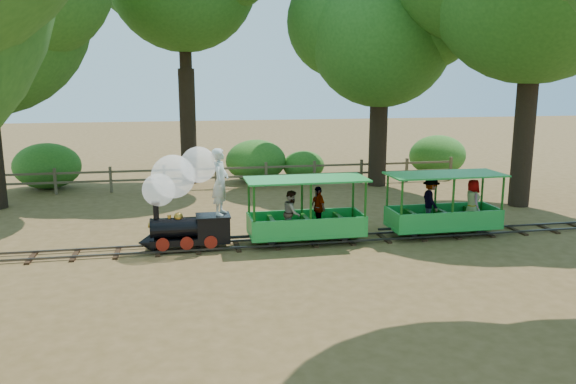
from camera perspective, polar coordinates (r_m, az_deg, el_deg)
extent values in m
plane|color=brown|center=(14.80, -1.31, -5.38)|extent=(90.00, 90.00, 0.00)
cube|color=#3F3D3A|center=(14.50, -1.11, -5.43)|extent=(22.00, 0.05, 0.05)
cube|color=#3F3D3A|center=(15.06, -1.51, -4.78)|extent=(22.00, 0.05, 0.05)
cube|color=#382314|center=(14.79, -1.31, -5.28)|extent=(0.12, 1.00, 0.05)
cube|color=#382314|center=(14.84, -20.83, -6.00)|extent=(0.12, 1.00, 0.05)
cube|color=#382314|center=(16.36, 16.27, -4.11)|extent=(0.12, 1.00, 0.05)
cube|color=black|center=(14.54, -9.90, -4.78)|extent=(2.00, 0.64, 0.16)
cylinder|color=black|center=(14.45, -11.21, -3.55)|extent=(1.27, 0.51, 0.51)
cylinder|color=black|center=(14.35, -13.27, -1.87)|extent=(0.15, 0.15, 0.40)
sphere|color=#B8832C|center=(14.38, -11.07, -2.50)|extent=(0.24, 0.24, 0.24)
cylinder|color=#B8832C|center=(14.38, -11.97, -2.46)|extent=(0.09, 0.09, 0.09)
cube|color=black|center=(14.47, -7.60, -3.43)|extent=(0.82, 0.64, 0.50)
cube|color=black|center=(14.40, -7.63, -2.40)|extent=(0.86, 0.69, 0.04)
cone|color=black|center=(14.57, -14.20, -5.00)|extent=(0.41, 0.58, 0.58)
cylinder|color=#B8832C|center=(14.44, -13.85, -3.30)|extent=(0.09, 0.13, 0.13)
cylinder|color=maroon|center=(14.23, -12.62, -5.25)|extent=(0.33, 0.05, 0.33)
cylinder|color=maroon|center=(14.86, -12.56, -4.53)|extent=(0.33, 0.05, 0.33)
cylinder|color=maroon|center=(14.22, -10.24, -5.16)|extent=(0.33, 0.05, 0.33)
cylinder|color=maroon|center=(14.85, -10.28, -4.45)|extent=(0.33, 0.05, 0.33)
cylinder|color=maroon|center=(14.24, -7.85, -5.06)|extent=(0.33, 0.05, 0.33)
cylinder|color=maroon|center=(14.86, -8.00, -4.36)|extent=(0.33, 0.05, 0.33)
sphere|color=white|center=(14.29, -12.99, 0.21)|extent=(0.82, 0.82, 0.82)
sphere|color=white|center=(14.27, -11.59, 1.55)|extent=(1.09, 1.09, 1.09)
sphere|color=white|center=(14.28, -9.08, 2.76)|extent=(0.91, 0.91, 0.91)
imported|color=silver|center=(14.27, -6.89, 1.05)|extent=(0.59, 0.72, 1.70)
cube|color=green|center=(14.87, 1.84, -4.11)|extent=(3.03, 1.16, 0.09)
cube|color=#165413|center=(14.90, 1.84, -4.50)|extent=(2.73, 0.45, 0.12)
cube|color=green|center=(14.29, 2.33, -3.65)|extent=(3.03, 0.05, 0.45)
cube|color=green|center=(15.32, 1.40, -2.61)|extent=(3.03, 0.05, 0.45)
cube|color=green|center=(14.56, 1.88, 1.31)|extent=(3.16, 1.29, 0.04)
cylinder|color=#165413|center=(13.95, -3.46, -2.15)|extent=(0.06, 0.06, 1.43)
cylinder|color=#165413|center=(14.96, -3.99, -1.22)|extent=(0.06, 0.06, 1.43)
cylinder|color=#165413|center=(14.59, 7.86, -1.63)|extent=(0.06, 0.06, 1.43)
cylinder|color=#165413|center=(15.57, 6.62, -0.77)|extent=(0.06, 0.06, 1.43)
cube|color=#165413|center=(14.65, -1.63, -3.45)|extent=(0.11, 0.98, 0.36)
cube|color=#165413|center=(14.82, 1.85, -3.28)|extent=(0.11, 0.98, 0.36)
cube|color=#165413|center=(15.04, 5.23, -3.10)|extent=(0.11, 0.98, 0.36)
cylinder|color=black|center=(14.43, -1.66, -4.89)|extent=(0.25, 0.05, 0.25)
cylinder|color=black|center=(15.00, -2.04, -4.25)|extent=(0.25, 0.05, 0.25)
cylinder|color=black|center=(14.85, 5.76, -4.47)|extent=(0.25, 0.05, 0.25)
cylinder|color=black|center=(15.41, 5.11, -3.87)|extent=(0.25, 0.05, 0.25)
imported|color=gray|center=(14.36, 0.39, -2.11)|extent=(0.58, 0.66, 1.15)
imported|color=gray|center=(14.98, 3.06, -1.57)|extent=(0.44, 0.72, 1.14)
cube|color=green|center=(16.16, 15.42, -3.26)|extent=(3.03, 1.16, 0.09)
cube|color=#165413|center=(16.19, 15.40, -3.62)|extent=(2.73, 0.45, 0.12)
cube|color=green|center=(15.63, 16.35, -2.79)|extent=(3.03, 0.05, 0.45)
cube|color=green|center=(16.57, 14.64, -1.90)|extent=(3.03, 0.05, 0.45)
cube|color=green|center=(15.87, 15.69, 1.73)|extent=(3.16, 1.29, 0.04)
cylinder|color=#165413|center=(14.94, 11.48, -1.44)|extent=(0.06, 0.06, 1.43)
cylinder|color=#165413|center=(15.89, 10.04, -0.62)|extent=(0.06, 0.06, 1.43)
cylinder|color=#165413|center=(16.25, 20.94, -0.94)|extent=(0.06, 0.06, 1.43)
cylinder|color=#165413|center=(17.13, 19.10, -0.21)|extent=(0.06, 0.06, 1.43)
cube|color=#165413|center=(15.73, 12.48, -2.68)|extent=(0.11, 0.98, 0.36)
cube|color=#165413|center=(16.11, 15.46, -2.49)|extent=(0.11, 0.98, 0.36)
cube|color=#165413|center=(16.53, 18.29, -2.31)|extent=(0.11, 0.98, 0.36)
cylinder|color=black|center=(15.51, 12.67, -4.01)|extent=(0.25, 0.05, 0.25)
cylinder|color=black|center=(16.05, 11.81, -3.45)|extent=(0.25, 0.05, 0.25)
cylinder|color=black|center=(16.37, 18.92, -3.54)|extent=(0.25, 0.05, 0.25)
cylinder|color=black|center=(16.88, 17.91, -3.03)|extent=(0.25, 0.05, 0.25)
imported|color=gray|center=(16.02, 14.29, -0.81)|extent=(0.54, 0.86, 1.28)
imported|color=gray|center=(16.24, 18.21, -0.94)|extent=(0.44, 0.63, 1.24)
cylinder|color=#2D2116|center=(23.55, -10.12, 6.54)|extent=(0.66, 0.66, 4.68)
cylinder|color=#2D2116|center=(23.53, -10.45, 15.50)|extent=(0.50, 0.50, 2.67)
cylinder|color=#2D2116|center=(23.02, 9.11, 4.68)|extent=(0.72, 0.72, 3.26)
cylinder|color=#2D2116|center=(22.86, 9.31, 11.06)|extent=(0.54, 0.54, 1.86)
sphere|color=#25581B|center=(22.93, 9.46, 15.50)|extent=(5.63, 5.63, 5.63)
sphere|color=#25581B|center=(22.74, 13.78, 17.15)|extent=(4.22, 4.22, 4.22)
sphere|color=#25581B|center=(23.51, 5.61, 16.87)|extent=(4.50, 4.50, 4.50)
cylinder|color=#2D2116|center=(20.54, 22.76, 4.36)|extent=(0.68, 0.68, 4.13)
cylinder|color=#2D2116|center=(20.45, 23.48, 13.41)|extent=(0.51, 0.51, 2.36)
cube|color=brown|center=(22.77, -22.57, 1.00)|extent=(0.10, 0.10, 1.00)
cube|color=brown|center=(22.45, -17.56, 1.21)|extent=(0.10, 0.10, 1.00)
cube|color=brown|center=(22.30, -12.46, 1.41)|extent=(0.10, 0.10, 1.00)
cube|color=brown|center=(22.33, -7.32, 1.60)|extent=(0.10, 0.10, 1.00)
cube|color=brown|center=(22.54, -2.24, 1.78)|extent=(0.10, 0.10, 1.00)
cube|color=brown|center=(22.93, 2.71, 1.94)|extent=(0.10, 0.10, 1.00)
cube|color=brown|center=(23.48, 7.46, 2.08)|extent=(0.10, 0.10, 1.00)
cube|color=brown|center=(24.18, 11.96, 2.20)|extent=(0.10, 0.10, 1.00)
cube|color=brown|center=(25.02, 16.19, 2.30)|extent=(0.10, 0.10, 1.00)
cube|color=brown|center=(22.37, -4.78, 2.45)|extent=(18.00, 0.06, 0.08)
cube|color=brown|center=(22.42, -4.77, 1.57)|extent=(18.00, 0.06, 0.08)
ellipsoid|color=#2D6B1E|center=(24.07, -23.27, 2.45)|extent=(2.61, 2.01, 1.81)
ellipsoid|color=#2D6B1E|center=(23.72, -3.28, 3.20)|extent=(2.55, 1.97, 1.77)
ellipsoid|color=#2D6B1E|center=(24.12, 1.59, 2.72)|extent=(1.81, 1.39, 1.25)
ellipsoid|color=#2D6B1E|center=(26.12, 14.95, 3.62)|extent=(2.60, 2.00, 1.80)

